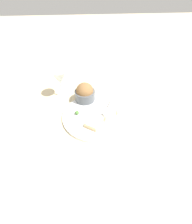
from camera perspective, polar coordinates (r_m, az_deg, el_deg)
ground_plane at (r=0.91m, az=0.00°, el=-1.58°), size 4.00×4.00×0.00m
dinner_plate at (r=0.90m, az=0.00°, el=-1.26°), size 0.34×0.34×0.01m
salad_bowl at (r=0.97m, az=-3.68°, el=6.19°), size 0.11×0.11×0.10m
sauce_ramekin at (r=0.87m, az=4.32°, el=-1.03°), size 0.06×0.06×0.04m
cheese_toast_near at (r=0.84m, az=-0.50°, el=-3.23°), size 0.11×0.11×0.03m
cheese_toast_far at (r=0.93m, az=6.15°, el=1.84°), size 0.11×0.09×0.03m
wine_glass at (r=0.99m, az=-11.80°, el=10.77°), size 0.08×0.08×0.17m
garnish at (r=0.90m, az=-6.22°, el=-0.22°), size 0.02×0.02×0.02m
napkin at (r=0.91m, az=16.43°, el=-3.18°), size 0.12×0.14×0.01m
fork at (r=0.81m, az=-16.29°, el=-11.17°), size 0.16×0.13×0.01m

